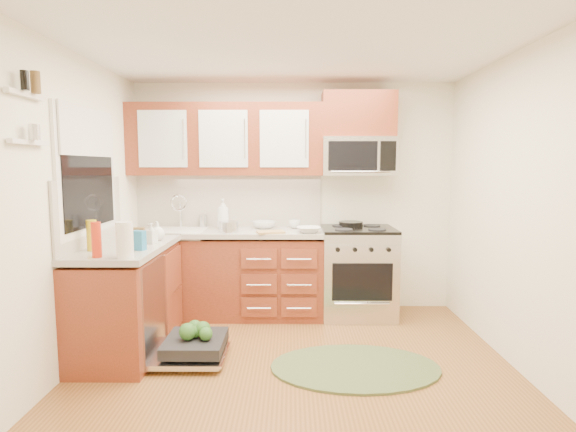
{
  "coord_description": "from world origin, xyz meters",
  "views": [
    {
      "loc": [
        -0.03,
        -3.26,
        1.6
      ],
      "look_at": [
        -0.06,
        0.85,
        1.14
      ],
      "focal_mm": 28.0,
      "sensor_mm": 36.0,
      "label": 1
    }
  ],
  "objects_px": {
    "cutting_board": "(271,232)",
    "bowl_a": "(309,230)",
    "dishwasher": "(191,348)",
    "rug": "(355,367)",
    "microwave": "(358,156)",
    "stock_pot": "(229,227)",
    "bowl_b": "(264,225)",
    "upper_cabinets": "(226,140)",
    "sink": "(176,242)",
    "paper_towel_roll": "(125,240)",
    "cup": "(295,224)",
    "skillet": "(351,224)",
    "range": "(358,272)"
  },
  "relations": [
    {
      "from": "upper_cabinets",
      "to": "sink",
      "type": "xyz_separation_m",
      "value": [
        -0.52,
        -0.16,
        -1.07
      ]
    },
    {
      "from": "microwave",
      "to": "dishwasher",
      "type": "bearing_deg",
      "value": -140.93
    },
    {
      "from": "dishwasher",
      "to": "rug",
      "type": "relative_size",
      "value": 0.52
    },
    {
      "from": "cutting_board",
      "to": "paper_towel_roll",
      "type": "distance_m",
      "value": 1.61
    },
    {
      "from": "cutting_board",
      "to": "stock_pot",
      "type": "bearing_deg",
      "value": 175.2
    },
    {
      "from": "upper_cabinets",
      "to": "rug",
      "type": "bearing_deg",
      "value": -49.86
    },
    {
      "from": "paper_towel_roll",
      "to": "bowl_b",
      "type": "distance_m",
      "value": 1.84
    },
    {
      "from": "rug",
      "to": "stock_pot",
      "type": "height_order",
      "value": "stock_pot"
    },
    {
      "from": "bowl_a",
      "to": "bowl_b",
      "type": "distance_m",
      "value": 0.56
    },
    {
      "from": "sink",
      "to": "cutting_board",
      "type": "distance_m",
      "value": 1.04
    },
    {
      "from": "cup",
      "to": "skillet",
      "type": "bearing_deg",
      "value": 0.77
    },
    {
      "from": "sink",
      "to": "dishwasher",
      "type": "bearing_deg",
      "value": -70.8
    },
    {
      "from": "sink",
      "to": "cutting_board",
      "type": "relative_size",
      "value": 2.29
    },
    {
      "from": "dishwasher",
      "to": "range",
      "type": "bearing_deg",
      "value": 36.27
    },
    {
      "from": "dishwasher",
      "to": "cutting_board",
      "type": "xyz_separation_m",
      "value": [
        0.62,
        0.92,
        0.83
      ]
    },
    {
      "from": "paper_towel_roll",
      "to": "bowl_a",
      "type": "height_order",
      "value": "paper_towel_roll"
    },
    {
      "from": "cutting_board",
      "to": "bowl_b",
      "type": "height_order",
      "value": "bowl_b"
    },
    {
      "from": "rug",
      "to": "paper_towel_roll",
      "type": "relative_size",
      "value": 5.03
    },
    {
      "from": "microwave",
      "to": "stock_pot",
      "type": "relative_size",
      "value": 3.99
    },
    {
      "from": "cutting_board",
      "to": "paper_towel_roll",
      "type": "bearing_deg",
      "value": -129.26
    },
    {
      "from": "upper_cabinets",
      "to": "bowl_a",
      "type": "height_order",
      "value": "upper_cabinets"
    },
    {
      "from": "dishwasher",
      "to": "rug",
      "type": "distance_m",
      "value": 1.35
    },
    {
      "from": "skillet",
      "to": "bowl_b",
      "type": "distance_m",
      "value": 0.94
    },
    {
      "from": "sink",
      "to": "bowl_a",
      "type": "height_order",
      "value": "bowl_a"
    },
    {
      "from": "range",
      "to": "cutting_board",
      "type": "relative_size",
      "value": 3.51
    },
    {
      "from": "bowl_a",
      "to": "sink",
      "type": "bearing_deg",
      "value": 173.08
    },
    {
      "from": "bowl_a",
      "to": "paper_towel_roll",
      "type": "bearing_deg",
      "value": -137.79
    },
    {
      "from": "skillet",
      "to": "cup",
      "type": "bearing_deg",
      "value": -179.23
    },
    {
      "from": "upper_cabinets",
      "to": "cup",
      "type": "relative_size",
      "value": 16.67
    },
    {
      "from": "rug",
      "to": "bowl_b",
      "type": "xyz_separation_m",
      "value": [
        -0.8,
        1.41,
        0.95
      ]
    },
    {
      "from": "range",
      "to": "microwave",
      "type": "xyz_separation_m",
      "value": [
        0.0,
        0.12,
        1.23
      ]
    },
    {
      "from": "cutting_board",
      "to": "rug",
      "type": "bearing_deg",
      "value": -56.28
    },
    {
      "from": "microwave",
      "to": "sink",
      "type": "height_order",
      "value": "microwave"
    },
    {
      "from": "stock_pot",
      "to": "sink",
      "type": "bearing_deg",
      "value": 164.41
    },
    {
      "from": "microwave",
      "to": "bowl_a",
      "type": "relative_size",
      "value": 3.14
    },
    {
      "from": "range",
      "to": "skillet",
      "type": "height_order",
      "value": "skillet"
    },
    {
      "from": "skillet",
      "to": "upper_cabinets",
      "type": "bearing_deg",
      "value": 179.62
    },
    {
      "from": "rug",
      "to": "stock_pot",
      "type": "bearing_deg",
      "value": 135.8
    },
    {
      "from": "paper_towel_roll",
      "to": "bowl_a",
      "type": "bearing_deg",
      "value": 42.21
    },
    {
      "from": "upper_cabinets",
      "to": "dishwasher",
      "type": "distance_m",
      "value": 2.19
    },
    {
      "from": "skillet",
      "to": "bowl_a",
      "type": "xyz_separation_m",
      "value": [
        -0.47,
        -0.32,
        -0.02
      ]
    },
    {
      "from": "rug",
      "to": "cup",
      "type": "relative_size",
      "value": 10.94
    },
    {
      "from": "cup",
      "to": "range",
      "type": "bearing_deg",
      "value": -10.82
    },
    {
      "from": "sink",
      "to": "stock_pot",
      "type": "relative_size",
      "value": 3.26
    },
    {
      "from": "bowl_b",
      "to": "cup",
      "type": "bearing_deg",
      "value": -0.3
    },
    {
      "from": "sink",
      "to": "cutting_board",
      "type": "xyz_separation_m",
      "value": [
        1.01,
        -0.2,
        0.13
      ]
    },
    {
      "from": "microwave",
      "to": "cutting_board",
      "type": "xyz_separation_m",
      "value": [
        -0.92,
        -0.33,
        -0.77
      ]
    },
    {
      "from": "microwave",
      "to": "bowl_a",
      "type": "bearing_deg",
      "value": -150.49
    },
    {
      "from": "cutting_board",
      "to": "bowl_a",
      "type": "relative_size",
      "value": 1.12
    },
    {
      "from": "upper_cabinets",
      "to": "microwave",
      "type": "bearing_deg",
      "value": -1.02
    }
  ]
}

